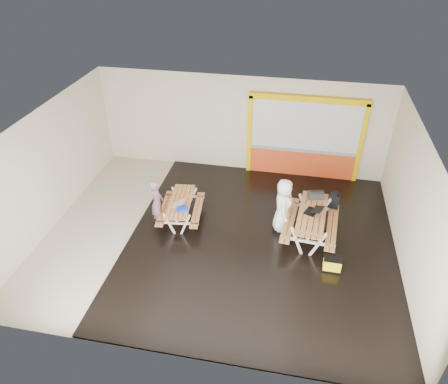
% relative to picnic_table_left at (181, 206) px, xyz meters
% --- Properties ---
extents(room, '(10.02, 8.02, 3.52)m').
position_rel_picnic_table_left_xyz_m(room, '(1.26, -0.58, 1.19)').
color(room, beige).
rests_on(room, ground).
extents(deck, '(7.50, 7.98, 0.05)m').
position_rel_picnic_table_left_xyz_m(deck, '(2.51, -0.58, -0.53)').
color(deck, black).
rests_on(deck, room).
extents(kiosk, '(3.88, 0.16, 3.00)m').
position_rel_picnic_table_left_xyz_m(kiosk, '(3.46, 3.36, 0.88)').
color(kiosk, '#D1461C').
rests_on(kiosk, room).
extents(picnic_table_left, '(1.42, 1.94, 0.73)m').
position_rel_picnic_table_left_xyz_m(picnic_table_left, '(0.00, 0.00, 0.00)').
color(picnic_table_left, '#B5743E').
rests_on(picnic_table_left, deck).
extents(picnic_table_right, '(1.65, 2.29, 0.87)m').
position_rel_picnic_table_left_xyz_m(picnic_table_right, '(3.86, -0.05, 0.10)').
color(picnic_table_right, '#B5743E').
rests_on(picnic_table_right, deck).
extents(person_left, '(0.54, 0.64, 1.51)m').
position_rel_picnic_table_left_xyz_m(person_left, '(-0.65, -0.25, 0.21)').
color(person_left, '#79546A').
rests_on(person_left, deck).
extents(person_right, '(0.59, 0.85, 1.66)m').
position_rel_picnic_table_left_xyz_m(person_right, '(3.03, 0.12, 0.34)').
color(person_right, white).
rests_on(person_right, deck).
extents(laptop_left, '(0.34, 0.31, 0.15)m').
position_rel_picnic_table_left_xyz_m(laptop_left, '(-0.01, -0.23, 0.22)').
color(laptop_left, silver).
rests_on(laptop_left, picnic_table_left).
extents(laptop_right, '(0.59, 0.56, 0.20)m').
position_rel_picnic_table_left_xyz_m(laptop_right, '(3.89, -0.01, 0.37)').
color(laptop_right, black).
rests_on(laptop_right, picnic_table_right).
extents(blue_pouch, '(0.36, 0.33, 0.09)m').
position_rel_picnic_table_left_xyz_m(blue_pouch, '(0.18, -0.43, 0.21)').
color(blue_pouch, '#1328E4').
rests_on(blue_pouch, picnic_table_left).
extents(toolbox, '(0.50, 0.33, 0.27)m').
position_rel_picnic_table_left_xyz_m(toolbox, '(3.94, 0.72, 0.41)').
color(toolbox, black).
rests_on(toolbox, picnic_table_right).
extents(backpack, '(0.35, 0.26, 0.54)m').
position_rel_picnic_table_left_xyz_m(backpack, '(4.48, 0.84, 0.22)').
color(backpack, black).
rests_on(backpack, picnic_table_right).
extents(dark_case, '(0.51, 0.44, 0.16)m').
position_rel_picnic_table_left_xyz_m(dark_case, '(3.32, -0.20, -0.43)').
color(dark_case, black).
rests_on(dark_case, deck).
extents(fluke_bag, '(0.48, 0.31, 0.41)m').
position_rel_picnic_table_left_xyz_m(fluke_bag, '(4.47, -1.34, -0.31)').
color(fluke_bag, black).
rests_on(fluke_bag, deck).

